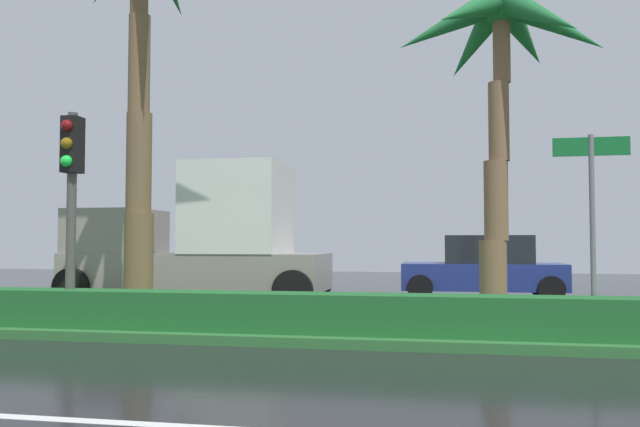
{
  "coord_description": "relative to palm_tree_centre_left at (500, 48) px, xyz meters",
  "views": [
    {
      "loc": [
        -1.0,
        -3.11,
        1.54
      ],
      "look_at": [
        -3.81,
        11.8,
        2.21
      ],
      "focal_mm": 36.06,
      "sensor_mm": 36.0,
      "label": 1
    }
  ],
  "objects": [
    {
      "name": "ground_plane",
      "position": [
        -0.07,
        0.3,
        -5.07
      ],
      "size": [
        90.0,
        42.0,
        0.1
      ],
      "primitive_type": "cube",
      "color": "black"
    },
    {
      "name": "median_strip",
      "position": [
        -0.07,
        -0.7,
        -4.95
      ],
      "size": [
        85.5,
        4.0,
        0.15
      ],
      "primitive_type": "cube",
      "color": "#2D6B33",
      "rests_on": "ground_plane"
    },
    {
      "name": "median_hedge",
      "position": [
        -0.07,
        -2.1,
        -4.57
      ],
      "size": [
        76.5,
        0.7,
        0.6
      ],
      "color": "#1E6028",
      "rests_on": "median_strip"
    },
    {
      "name": "palm_tree_centre_left",
      "position": [
        0.0,
        0.0,
        0.0
      ],
      "size": [
        3.81,
        3.55,
        6.21
      ],
      "color": "brown",
      "rests_on": "median_strip"
    },
    {
      "name": "traffic_signal_median_left",
      "position": [
        -7.22,
        -1.95,
        -2.4
      ],
      "size": [
        0.28,
        0.43,
        3.59
      ],
      "color": "#4C4C47",
      "rests_on": "median_strip"
    },
    {
      "name": "street_name_sign",
      "position": [
        1.15,
        -1.64,
        -2.94
      ],
      "size": [
        1.1,
        0.08,
        3.0
      ],
      "color": "slate",
      "rests_on": "median_strip"
    },
    {
      "name": "box_truck_lead",
      "position": [
        -6.95,
        3.35,
        -3.47
      ],
      "size": [
        6.4,
        2.64,
        3.46
      ],
      "rotation": [
        0.0,
        0.0,
        3.14
      ],
      "color": "gray",
      "rests_on": "ground_plane"
    },
    {
      "name": "car_in_traffic_leading",
      "position": [
        0.07,
        6.26,
        -4.2
      ],
      "size": [
        4.3,
        2.02,
        1.72
      ],
      "rotation": [
        0.0,
        0.0,
        3.14
      ],
      "color": "navy",
      "rests_on": "ground_plane"
    }
  ]
}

